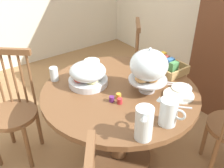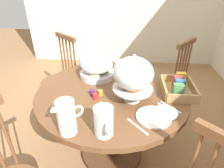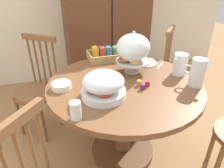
{
  "view_description": "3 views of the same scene",
  "coord_description": "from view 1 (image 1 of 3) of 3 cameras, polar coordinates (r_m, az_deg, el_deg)",
  "views": [
    {
      "loc": [
        1.18,
        -0.96,
        1.76
      ],
      "look_at": [
        -0.16,
        0.03,
        0.74
      ],
      "focal_mm": 40.54,
      "sensor_mm": 36.0,
      "label": 1
    },
    {
      "loc": [
        1.18,
        0.14,
        1.5
      ],
      "look_at": [
        -0.06,
        0.03,
        0.79
      ],
      "focal_mm": 29.85,
      "sensor_mm": 36.0,
      "label": 2
    },
    {
      "loc": [
        -0.58,
        -1.25,
        1.47
      ],
      "look_at": [
        -0.16,
        0.03,
        0.74
      ],
      "focal_mm": 32.78,
      "sensor_mm": 36.0,
      "label": 3
    }
  ],
  "objects": [
    {
      "name": "jam_jar_grape",
      "position": [
        1.75,
        -0.08,
        -3.4
      ],
      "size": [
        0.04,
        0.04,
        0.04
      ],
      "primitive_type": "cylinder",
      "color": "#5B2366",
      "rests_on": "dining_table"
    },
    {
      "name": "cereal_bowl",
      "position": [
        2.23,
        -4.57,
        4.81
      ],
      "size": [
        0.14,
        0.14,
        0.04
      ],
      "primitive_type": "cylinder",
      "color": "white",
      "rests_on": "dining_table"
    },
    {
      "name": "windsor_chair_far_side",
      "position": [
        2.8,
        2.6,
        3.56
      ],
      "size": [
        0.47,
        0.47,
        0.97
      ],
      "color": "brown",
      "rests_on": "ground_plane"
    },
    {
      "name": "jam_jar_apricot",
      "position": [
        1.78,
        1.5,
        -2.74
      ],
      "size": [
        0.04,
        0.04,
        0.04
      ],
      "primitive_type": "cylinder",
      "color": "orange",
      "rests_on": "dining_table"
    },
    {
      "name": "soup_spoon",
      "position": [
        1.76,
        14.87,
        -5.0
      ],
      "size": [
        0.13,
        0.12,
        0.01
      ],
      "primitive_type": "cube",
      "rotation": [
        0.0,
        0.0,
        7.02
      ],
      "color": "silver",
      "rests_on": "dining_table"
    },
    {
      "name": "china_plate_large",
      "position": [
        1.88,
        14.77,
        -2.43
      ],
      "size": [
        0.22,
        0.22,
        0.01
      ],
      "primitive_type": "cylinder",
      "color": "white",
      "rests_on": "dining_table"
    },
    {
      "name": "dinner_fork",
      "position": [
        2.02,
        14.63,
        0.13
      ],
      "size": [
        0.13,
        0.12,
        0.01
      ],
      "primitive_type": "cube",
      "rotation": [
        0.0,
        0.0,
        7.02
      ],
      "color": "silver",
      "rests_on": "dining_table"
    },
    {
      "name": "fruit_platter_covered",
      "position": [
        1.92,
        -5.47,
        2.15
      ],
      "size": [
        0.3,
        0.3,
        0.18
      ],
      "color": "silver",
      "rests_on": "dining_table"
    },
    {
      "name": "cereal_basket",
      "position": [
        2.18,
        12.22,
        4.0
      ],
      "size": [
        0.32,
        0.24,
        0.12
      ],
      "color": "tan",
      "rests_on": "dining_table"
    },
    {
      "name": "orange_juice_pitcher",
      "position": [
        1.56,
        12.59,
        -6.41
      ],
      "size": [
        0.19,
        0.11,
        0.18
      ],
      "color": "silver",
      "rests_on": "dining_table"
    },
    {
      "name": "jam_jar_strawberry",
      "position": [
        1.73,
        1.77,
        -3.86
      ],
      "size": [
        0.04,
        0.04,
        0.04
      ],
      "primitive_type": "cylinder",
      "color": "#B7282D",
      "rests_on": "dining_table"
    },
    {
      "name": "windsor_chair_near_window",
      "position": [
        2.28,
        -21.26,
        -6.02
      ],
      "size": [
        0.47,
        0.47,
        0.97
      ],
      "color": "brown",
      "rests_on": "ground_plane"
    },
    {
      "name": "dining_table",
      "position": [
        2.01,
        1.7,
        -6.51
      ],
      "size": [
        1.17,
        1.17,
        0.74
      ],
      "color": "brown",
      "rests_on": "ground_plane"
    },
    {
      "name": "pastry_stand_with_dome",
      "position": [
        1.8,
        8.26,
        3.86
      ],
      "size": [
        0.28,
        0.28,
        0.34
      ],
      "color": "silver",
      "rests_on": "dining_table"
    },
    {
      "name": "china_plate_small",
      "position": [
        1.95,
        15.44,
        -0.84
      ],
      "size": [
        0.15,
        0.15,
        0.01
      ],
      "primitive_type": "cylinder",
      "color": "white",
      "rests_on": "china_plate_large"
    },
    {
      "name": "drinking_glass",
      "position": [
        2.03,
        -12.94,
        2.24
      ],
      "size": [
        0.06,
        0.06,
        0.11
      ],
      "primitive_type": "cylinder",
      "color": "silver",
      "rests_on": "dining_table"
    },
    {
      "name": "table_knife",
      "position": [
        2.0,
        14.65,
        -0.31
      ],
      "size": [
        0.13,
        0.12,
        0.01
      ],
      "primitive_type": "cube",
      "rotation": [
        0.0,
        0.0,
        7.02
      ],
      "color": "silver",
      "rests_on": "dining_table"
    },
    {
      "name": "milk_pitcher",
      "position": [
        1.43,
        7.2,
        -9.05
      ],
      "size": [
        0.14,
        0.16,
        0.21
      ],
      "color": "silver",
      "rests_on": "dining_table"
    },
    {
      "name": "ground_plane",
      "position": [
        2.33,
        1.76,
        -17.76
      ],
      "size": [
        10.0,
        10.0,
        0.0
      ],
      "primitive_type": "plane",
      "color": "#997047"
    }
  ]
}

